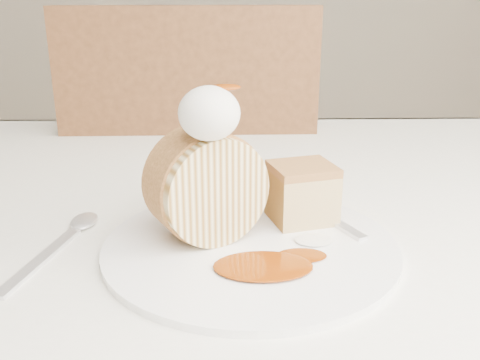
{
  "coord_description": "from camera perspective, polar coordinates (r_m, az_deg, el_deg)",
  "views": [
    {
      "loc": [
        0.01,
        -0.4,
        0.99
      ],
      "look_at": [
        0.02,
        0.09,
        0.82
      ],
      "focal_mm": 40.0,
      "sensor_mm": 36.0,
      "label": 1
    }
  ],
  "objects": [
    {
      "name": "cake_chunk",
      "position": [
        0.58,
        6.61,
        -1.74
      ],
      "size": [
        0.08,
        0.07,
        0.05
      ],
      "primitive_type": "cube",
      "rotation": [
        0.0,
        0.0,
        0.27
      ],
      "color": "#B97B46",
      "rests_on": "plate"
    },
    {
      "name": "table",
      "position": [
        0.68,
        -1.47,
        -9.53
      ],
      "size": [
        1.4,
        0.9,
        0.75
      ],
      "color": "silver",
      "rests_on": "ground"
    },
    {
      "name": "roulade_slice",
      "position": [
        0.52,
        -3.55,
        -0.66
      ],
      "size": [
        0.12,
        0.1,
        0.11
      ],
      "primitive_type": "cylinder",
      "rotation": [
        1.57,
        0.0,
        0.51
      ],
      "color": "beige",
      "rests_on": "plate"
    },
    {
      "name": "caramel_drizzle",
      "position": [
        0.48,
        -1.55,
        10.61
      ],
      "size": [
        0.03,
        0.02,
        0.01
      ],
      "primitive_type": "ellipsoid",
      "color": "#7D2F05",
      "rests_on": "whipped_cream"
    },
    {
      "name": "spoon",
      "position": [
        0.54,
        -20.46,
        -7.99
      ],
      "size": [
        0.06,
        0.17,
        0.0
      ],
      "primitive_type": "cube",
      "rotation": [
        0.0,
        0.0,
        -0.22
      ],
      "color": "silver",
      "rests_on": "table"
    },
    {
      "name": "caramel_pool",
      "position": [
        0.48,
        2.47,
        -9.15
      ],
      "size": [
        0.1,
        0.08,
        0.0
      ],
      "primitive_type": null,
      "rotation": [
        0.0,
        0.0,
        0.27
      ],
      "color": "#7D2F05",
      "rests_on": "plate"
    },
    {
      "name": "whipped_cream",
      "position": [
        0.48,
        -3.31,
        7.11
      ],
      "size": [
        0.06,
        0.06,
        0.05
      ],
      "primitive_type": "ellipsoid",
      "color": "silver",
      "rests_on": "roulade_slice"
    },
    {
      "name": "plate",
      "position": [
        0.53,
        1.11,
        -7.07
      ],
      "size": [
        0.36,
        0.36,
        0.01
      ],
      "primitive_type": "cylinder",
      "rotation": [
        0.0,
        0.0,
        0.27
      ],
      "color": "white",
      "rests_on": "table"
    },
    {
      "name": "fork",
      "position": [
        0.59,
        9.21,
        -3.92
      ],
      "size": [
        0.1,
        0.16,
        0.0
      ],
      "primitive_type": "cube",
      "rotation": [
        0.0,
        0.0,
        0.46
      ],
      "color": "silver",
      "rests_on": "plate"
    },
    {
      "name": "chair_far",
      "position": [
        1.15,
        -4.8,
        -3.03
      ],
      "size": [
        0.46,
        0.46,
        0.97
      ],
      "rotation": [
        0.0,
        0.0,
        3.16
      ],
      "color": "brown",
      "rests_on": "ground"
    }
  ]
}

